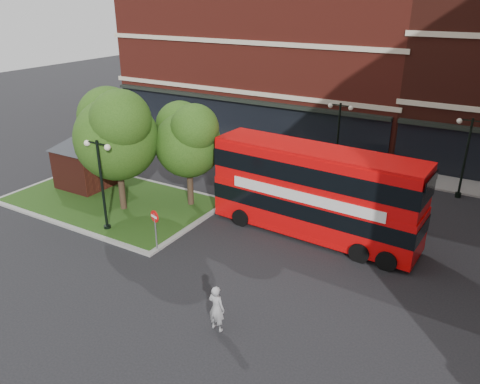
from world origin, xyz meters
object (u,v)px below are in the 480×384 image
Objects in this scene: car_white at (374,164)px; woman at (216,308)px; bus at (315,187)px; car_silver at (245,148)px.

woman is at bearing 175.15° from car_white.
bus is 5.77× the size of woman.
bus is at bearing -135.84° from car_silver.
car_white is at bearing 92.03° from bus.
bus is 13.23m from car_silver.
car_white is (0.40, 19.50, -0.25)m from woman.
woman reaches higher than car_white.
woman is 20.22m from car_silver.
car_silver is (-9.21, 18.00, -0.21)m from woman.
car_silver is 9.72m from car_white.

